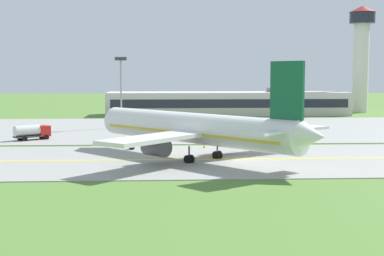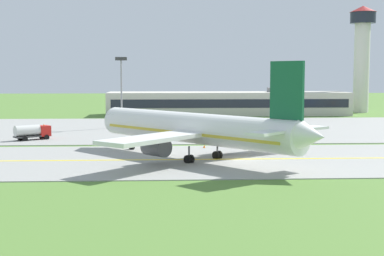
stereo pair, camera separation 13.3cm
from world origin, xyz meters
name	(u,v)px [view 1 (the left image)]	position (x,y,z in m)	size (l,w,h in m)	color
ground_plane	(240,160)	(0.00, 0.00, 0.00)	(500.00, 500.00, 0.00)	#517A33
taxiway_strip	(240,159)	(0.00, 0.00, 0.05)	(240.00, 28.00, 0.10)	gray
apron_pad	(260,128)	(10.00, 42.00, 0.05)	(140.00, 52.00, 0.10)	gray
taxiway_centreline	(240,159)	(0.00, 0.00, 0.11)	(220.00, 0.60, 0.01)	yellow
airplane_lead	(195,129)	(-5.88, 0.13, 4.13)	(29.82, 32.50, 12.70)	white
service_truck_pushback	(32,131)	(-32.26, 23.32, 1.53)	(6.08, 5.15, 2.65)	red
terminal_building	(228,103)	(7.83, 80.56, 3.14)	(65.45, 13.47, 7.45)	beige
control_tower	(361,49)	(47.48, 88.06, 18.24)	(7.60, 7.60, 30.64)	silver
apron_light_mast	(121,83)	(-18.66, 44.45, 9.33)	(2.40, 0.50, 14.70)	gray
traffic_cone_near_edge	(146,145)	(-12.78, 13.14, 0.30)	(0.44, 0.44, 0.60)	orange
traffic_cone_far_edge	(204,147)	(-3.88, 11.44, 0.30)	(0.44, 0.44, 0.60)	orange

